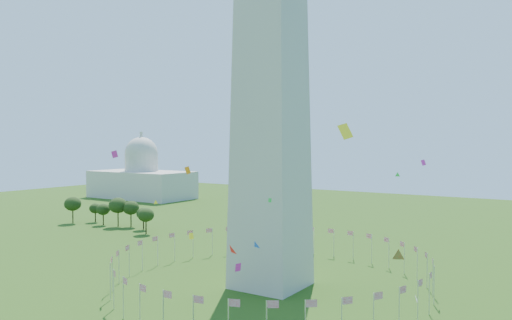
{
  "coord_description": "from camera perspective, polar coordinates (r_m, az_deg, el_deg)",
  "views": [
    {
      "loc": [
        66.17,
        -59.9,
        37.23
      ],
      "look_at": [
        5.1,
        35.0,
        33.29
      ],
      "focal_mm": 35.0,
      "sensor_mm": 36.0,
      "label": 1
    }
  ],
  "objects": [
    {
      "name": "flag_ring",
      "position": [
        132.39,
        1.7,
        -12.32
      ],
      "size": [
        80.24,
        80.24,
        9.0
      ],
      "color": "silver",
      "rests_on": "ground"
    },
    {
      "name": "capitol_building",
      "position": [
        344.03,
        -12.96,
        -0.42
      ],
      "size": [
        70.0,
        35.0,
        46.0
      ],
      "primitive_type": null,
      "color": "beige",
      "rests_on": "ground"
    },
    {
      "name": "kites_aloft",
      "position": [
        101.21,
        0.1,
        -8.22
      ],
      "size": [
        120.05,
        78.86,
        32.14
      ],
      "color": "blue",
      "rests_on": "ground"
    },
    {
      "name": "tree_line_west",
      "position": [
        230.92,
        -16.01,
        -5.97
      ],
      "size": [
        55.54,
        15.72,
        12.64
      ],
      "color": "#294517",
      "rests_on": "ground"
    }
  ]
}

